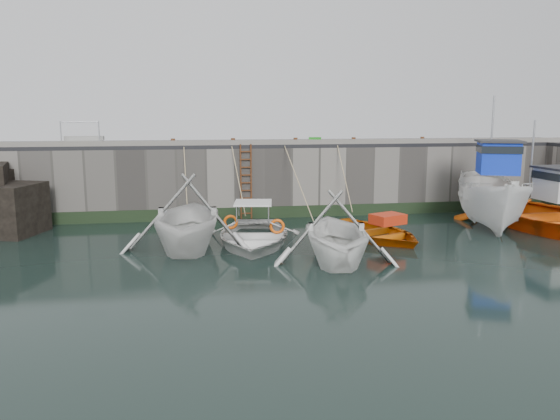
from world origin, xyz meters
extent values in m
plane|color=black|center=(0.00, 0.00, 0.00)|extent=(120.00, 120.00, 0.00)
cube|color=slate|center=(0.00, 12.50, 1.50)|extent=(30.00, 5.00, 3.00)
cube|color=black|center=(0.00, 12.50, 3.08)|extent=(30.00, 5.00, 0.16)
cube|color=slate|center=(0.00, 10.15, 3.26)|extent=(30.00, 0.30, 0.20)
cube|color=black|center=(0.00, 9.96, 0.25)|extent=(30.00, 0.08, 0.50)
cube|color=black|center=(-11.20, 8.40, 0.95)|extent=(2.96, 2.83, 1.90)
cylinder|color=#3F1E0F|center=(-2.22, 9.92, 1.60)|extent=(0.07, 0.07, 3.20)
cylinder|color=#3F1E0F|center=(-1.78, 9.92, 1.60)|extent=(0.07, 0.07, 3.20)
cube|color=#3F1E0F|center=(-2.00, 9.90, 0.25)|extent=(0.44, 0.06, 0.05)
cube|color=#3F1E0F|center=(-2.00, 9.90, 0.58)|extent=(0.44, 0.06, 0.05)
cube|color=#3F1E0F|center=(-2.00, 9.90, 0.91)|extent=(0.44, 0.06, 0.05)
cube|color=#3F1E0F|center=(-2.00, 9.90, 1.24)|extent=(0.44, 0.06, 0.05)
cube|color=#3F1E0F|center=(-2.00, 9.90, 1.57)|extent=(0.44, 0.06, 0.05)
cube|color=#3F1E0F|center=(-2.00, 9.90, 1.90)|extent=(0.44, 0.06, 0.05)
cube|color=#3F1E0F|center=(-2.00, 9.90, 2.23)|extent=(0.44, 0.06, 0.05)
cube|color=#3F1E0F|center=(-2.00, 9.90, 2.56)|extent=(0.44, 0.06, 0.05)
cube|color=#3F1E0F|center=(-2.00, 9.90, 2.89)|extent=(0.44, 0.06, 0.05)
imported|color=silver|center=(-4.46, 5.02, 0.00)|extent=(5.08, 5.74, 2.81)
imported|color=silver|center=(-2.23, 5.45, 0.00)|extent=(4.43, 5.65, 1.07)
imported|color=white|center=(-0.03, 2.65, 0.00)|extent=(4.67, 5.22, 2.49)
imported|color=#D8630B|center=(2.17, 5.61, 0.00)|extent=(4.73, 5.45, 0.94)
imported|color=white|center=(7.54, 6.79, 0.92)|extent=(4.69, 7.01, 2.54)
cube|color=#0D2BC5|center=(7.33, 6.23, 2.79)|extent=(1.85, 1.91, 1.20)
cube|color=black|center=(7.33, 6.23, 3.14)|extent=(1.93, 1.98, 0.28)
cube|color=#262628|center=(7.33, 6.23, 3.43)|extent=(2.11, 2.17, 0.08)
cylinder|color=#A5A8AD|center=(7.98, 7.90, 3.69)|extent=(0.08, 0.08, 3.00)
imported|color=#ED550C|center=(9.50, 6.05, 0.43)|extent=(5.72, 7.77, 1.56)
cylinder|color=#A5A8AD|center=(9.45, 7.25, 2.71)|extent=(0.08, 0.08, 3.00)
cube|color=#187B16|center=(1.07, 10.30, 3.31)|extent=(0.60, 0.48, 0.29)
cylinder|color=#A5A8AD|center=(-9.50, 10.60, 3.66)|extent=(0.05, 0.05, 1.00)
cylinder|color=#A5A8AD|center=(-8.00, 10.60, 3.66)|extent=(0.05, 0.05, 1.00)
cylinder|color=#A5A8AD|center=(-8.75, 10.60, 4.12)|extent=(1.50, 0.05, 0.05)
cube|color=gray|center=(-8.75, 11.10, 3.25)|extent=(1.60, 0.35, 0.18)
cube|color=gray|center=(-8.75, 11.45, 3.43)|extent=(1.60, 0.35, 0.18)
cylinder|color=#3F1E0F|center=(-5.00, 10.25, 3.30)|extent=(0.18, 0.18, 0.28)
cylinder|color=#3F1E0F|center=(-2.50, 10.25, 3.30)|extent=(0.18, 0.18, 0.28)
cylinder|color=#3F1E0F|center=(0.20, 10.25, 3.30)|extent=(0.18, 0.18, 0.28)
cylinder|color=#3F1E0F|center=(2.80, 10.25, 3.30)|extent=(0.18, 0.18, 0.28)
cylinder|color=#3F1E0F|center=(6.00, 10.25, 3.30)|extent=(0.18, 0.18, 0.28)
camera|label=1|loc=(-4.31, -13.02, 4.46)|focal=35.00mm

